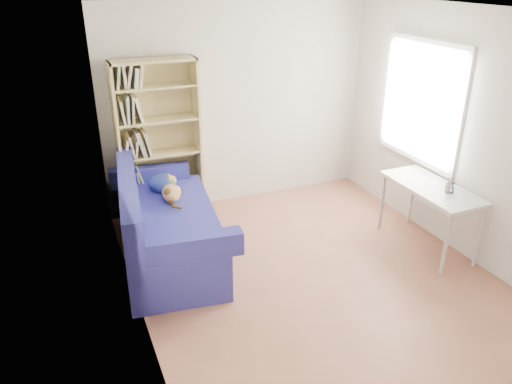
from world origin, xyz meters
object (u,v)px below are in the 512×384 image
pen_cup (450,187)px  desk (431,193)px  bookshelf (160,149)px  sofa (165,227)px

pen_cup → desk: bearing=107.5°
bookshelf → pen_cup: (2.61, -2.07, -0.10)m
bookshelf → pen_cup: size_ratio=11.47×
sofa → pen_cup: bearing=-14.5°
sofa → bookshelf: 1.12m
sofa → pen_cup: size_ratio=12.30×
desk → sofa: bearing=161.4°
sofa → desk: (2.76, -0.93, 0.31)m
bookshelf → desk: bearing=-36.4°
bookshelf → desk: size_ratio=1.68×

